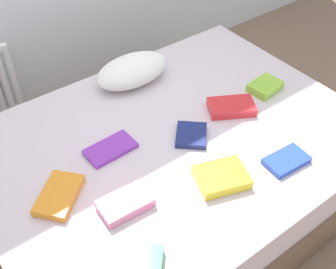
{
  "coord_description": "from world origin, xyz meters",
  "views": [
    {
      "loc": [
        -0.98,
        -1.25,
        1.99
      ],
      "look_at": [
        0.0,
        0.05,
        0.48
      ],
      "focal_mm": 45.29,
      "sensor_mm": 36.0,
      "label": 1
    }
  ],
  "objects_px": {
    "textbook_blue": "(286,160)",
    "textbook_purple": "(110,149)",
    "bed": "(173,170)",
    "textbook_red": "(231,107)",
    "textbook_navy": "(191,135)",
    "textbook_yellow": "(222,177)",
    "textbook_orange": "(59,195)",
    "textbook_lime": "(265,87)",
    "textbook_pink": "(125,204)",
    "pillow": "(132,70)",
    "textbook_green": "(136,265)"
  },
  "relations": [
    {
      "from": "textbook_orange",
      "to": "textbook_red",
      "type": "relative_size",
      "value": 0.99
    },
    {
      "from": "bed",
      "to": "textbook_yellow",
      "type": "height_order",
      "value": "textbook_yellow"
    },
    {
      "from": "textbook_orange",
      "to": "textbook_blue",
      "type": "xyz_separation_m",
      "value": [
        0.97,
        -0.46,
        -0.0
      ]
    },
    {
      "from": "textbook_blue",
      "to": "textbook_purple",
      "type": "relative_size",
      "value": 0.86
    },
    {
      "from": "pillow",
      "to": "textbook_pink",
      "type": "xyz_separation_m",
      "value": [
        -0.54,
        -0.76,
        -0.05
      ]
    },
    {
      "from": "bed",
      "to": "textbook_purple",
      "type": "height_order",
      "value": "textbook_purple"
    },
    {
      "from": "bed",
      "to": "textbook_green",
      "type": "distance_m",
      "value": 0.8
    },
    {
      "from": "textbook_yellow",
      "to": "textbook_purple",
      "type": "relative_size",
      "value": 0.94
    },
    {
      "from": "textbook_yellow",
      "to": "textbook_pink",
      "type": "height_order",
      "value": "textbook_yellow"
    },
    {
      "from": "textbook_navy",
      "to": "textbook_lime",
      "type": "xyz_separation_m",
      "value": [
        0.6,
        0.05,
        0.01
      ]
    },
    {
      "from": "textbook_lime",
      "to": "textbook_pink",
      "type": "bearing_deg",
      "value": -175.34
    },
    {
      "from": "bed",
      "to": "textbook_pink",
      "type": "relative_size",
      "value": 8.81
    },
    {
      "from": "textbook_green",
      "to": "textbook_blue",
      "type": "bearing_deg",
      "value": 44.1
    },
    {
      "from": "textbook_red",
      "to": "textbook_orange",
      "type": "bearing_deg",
      "value": -151.08
    },
    {
      "from": "textbook_navy",
      "to": "textbook_blue",
      "type": "relative_size",
      "value": 0.84
    },
    {
      "from": "textbook_blue",
      "to": "pillow",
      "type": "bearing_deg",
      "value": 106.6
    },
    {
      "from": "pillow",
      "to": "textbook_purple",
      "type": "distance_m",
      "value": 0.59
    },
    {
      "from": "textbook_yellow",
      "to": "textbook_purple",
      "type": "distance_m",
      "value": 0.57
    },
    {
      "from": "bed",
      "to": "textbook_red",
      "type": "relative_size",
      "value": 8.04
    },
    {
      "from": "textbook_orange",
      "to": "textbook_blue",
      "type": "relative_size",
      "value": 1.15
    },
    {
      "from": "textbook_yellow",
      "to": "textbook_lime",
      "type": "height_order",
      "value": "textbook_yellow"
    },
    {
      "from": "textbook_green",
      "to": "textbook_purple",
      "type": "height_order",
      "value": "textbook_green"
    },
    {
      "from": "textbook_navy",
      "to": "textbook_orange",
      "type": "bearing_deg",
      "value": 128.66
    },
    {
      "from": "textbook_yellow",
      "to": "textbook_green",
      "type": "bearing_deg",
      "value": -147.9
    },
    {
      "from": "textbook_lime",
      "to": "pillow",
      "type": "bearing_deg",
      "value": 129.8
    },
    {
      "from": "textbook_navy",
      "to": "textbook_green",
      "type": "xyz_separation_m",
      "value": [
        -0.64,
        -0.44,
        0.01
      ]
    },
    {
      "from": "textbook_navy",
      "to": "textbook_yellow",
      "type": "xyz_separation_m",
      "value": [
        -0.07,
        -0.31,
        0.01
      ]
    },
    {
      "from": "pillow",
      "to": "textbook_orange",
      "type": "bearing_deg",
      "value": -144.06
    },
    {
      "from": "textbook_navy",
      "to": "textbook_orange",
      "type": "xyz_separation_m",
      "value": [
        -0.72,
        0.05,
        0.0
      ]
    },
    {
      "from": "textbook_yellow",
      "to": "textbook_green",
      "type": "height_order",
      "value": "textbook_yellow"
    },
    {
      "from": "textbook_lime",
      "to": "textbook_pink",
      "type": "distance_m",
      "value": 1.13
    },
    {
      "from": "textbook_lime",
      "to": "textbook_green",
      "type": "bearing_deg",
      "value": -164.97
    },
    {
      "from": "textbook_orange",
      "to": "textbook_purple",
      "type": "relative_size",
      "value": 0.99
    },
    {
      "from": "pillow",
      "to": "textbook_blue",
      "type": "distance_m",
      "value": 1.03
    },
    {
      "from": "bed",
      "to": "textbook_red",
      "type": "distance_m",
      "value": 0.47
    },
    {
      "from": "textbook_pink",
      "to": "textbook_red",
      "type": "bearing_deg",
      "value": 17.4
    },
    {
      "from": "bed",
      "to": "textbook_orange",
      "type": "xyz_separation_m",
      "value": [
        -0.65,
        -0.01,
        0.27
      ]
    },
    {
      "from": "textbook_purple",
      "to": "textbook_orange",
      "type": "bearing_deg",
      "value": -162.37
    },
    {
      "from": "pillow",
      "to": "textbook_green",
      "type": "bearing_deg",
      "value": -122.86
    },
    {
      "from": "textbook_yellow",
      "to": "textbook_red",
      "type": "distance_m",
      "value": 0.52
    },
    {
      "from": "bed",
      "to": "textbook_lime",
      "type": "distance_m",
      "value": 0.72
    },
    {
      "from": "bed",
      "to": "pillow",
      "type": "xyz_separation_m",
      "value": [
        0.1,
        0.53,
        0.33
      ]
    },
    {
      "from": "textbook_green",
      "to": "pillow",
      "type": "bearing_deg",
      "value": 99.28
    },
    {
      "from": "textbook_green",
      "to": "textbook_blue",
      "type": "relative_size",
      "value": 0.93
    },
    {
      "from": "textbook_pink",
      "to": "textbook_purple",
      "type": "height_order",
      "value": "textbook_pink"
    },
    {
      "from": "pillow",
      "to": "textbook_green",
      "type": "xyz_separation_m",
      "value": [
        -0.67,
        -1.03,
        -0.06
      ]
    },
    {
      "from": "textbook_orange",
      "to": "textbook_green",
      "type": "bearing_deg",
      "value": -121.41
    },
    {
      "from": "textbook_lime",
      "to": "bed",
      "type": "bearing_deg",
      "value": 173.0
    },
    {
      "from": "textbook_pink",
      "to": "textbook_red",
      "type": "height_order",
      "value": "same"
    },
    {
      "from": "textbook_lime",
      "to": "textbook_blue",
      "type": "xyz_separation_m",
      "value": [
        -0.34,
        -0.47,
        -0.01
      ]
    }
  ]
}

